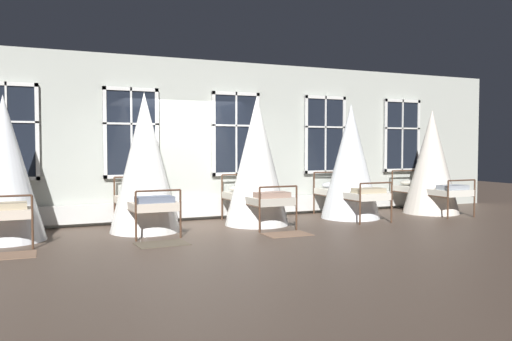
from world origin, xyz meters
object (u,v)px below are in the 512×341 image
object	(u,v)px
cot_fourth	(257,163)
cot_fifth	(351,163)
cot_third	(145,165)
cot_sixth	(431,163)
cot_second	(4,171)

from	to	relation	value
cot_fourth	cot_fifth	size ratio (longest dim) A/B	1.03
cot_third	cot_sixth	bearing A→B (deg)	-91.85
cot_third	cot_fifth	distance (m)	4.45
cot_third	cot_sixth	size ratio (longest dim) A/B	1.06
cot_second	cot_sixth	bearing A→B (deg)	-90.84
cot_second	cot_sixth	size ratio (longest dim) A/B	1.00
cot_fourth	cot_fifth	bearing A→B (deg)	-89.34
cot_fifth	cot_second	bearing A→B (deg)	91.62
cot_second	cot_fourth	distance (m)	4.51
cot_second	cot_fifth	bearing A→B (deg)	-90.29
cot_sixth	cot_third	bearing A→B (deg)	89.57
cot_second	cot_fourth	xyz separation A→B (m)	(4.51, -0.02, 0.07)
cot_third	cot_fifth	bearing A→B (deg)	-91.23
cot_second	cot_fourth	size ratio (longest dim) A/B	0.94
cot_second	cot_fifth	size ratio (longest dim) A/B	0.97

